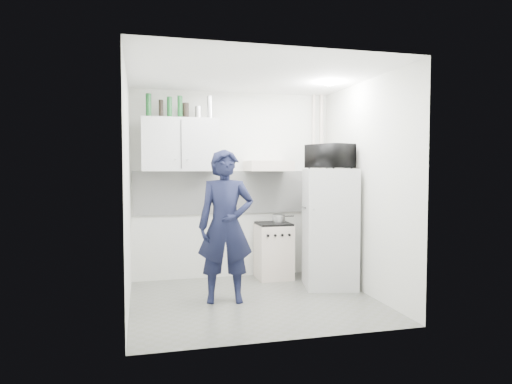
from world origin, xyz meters
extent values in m
plane|color=#5D5F53|center=(0.00, 0.00, 0.00)|extent=(2.80, 2.80, 0.00)
plane|color=white|center=(0.00, 0.00, 2.60)|extent=(2.80, 2.80, 0.00)
plane|color=silver|center=(0.00, 1.25, 1.30)|extent=(2.80, 0.00, 2.80)
plane|color=silver|center=(-1.40, 0.00, 1.30)|extent=(0.00, 2.60, 2.60)
plane|color=silver|center=(1.40, 0.00, 1.30)|extent=(0.00, 2.60, 2.60)
imported|color=black|center=(-0.32, 0.06, 0.88)|extent=(0.69, 0.50, 1.75)
cube|color=beige|center=(0.53, 1.00, 0.38)|extent=(0.47, 0.47, 0.75)
cube|color=silver|center=(1.10, 0.39, 0.77)|extent=(0.76, 0.76, 1.53)
cube|color=black|center=(0.53, 1.00, 0.77)|extent=(0.45, 0.45, 0.03)
cylinder|color=silver|center=(0.62, 1.07, 0.83)|extent=(0.18, 0.18, 0.10)
imported|color=black|center=(1.10, 0.39, 1.69)|extent=(0.66, 0.55, 0.31)
cylinder|color=#144C1E|center=(-1.15, 1.07, 2.35)|extent=(0.07, 0.07, 0.31)
cylinder|color=black|center=(-0.99, 1.07, 2.32)|extent=(0.06, 0.06, 0.23)
cylinder|color=#144C1E|center=(-0.88, 1.07, 2.34)|extent=(0.07, 0.07, 0.28)
cylinder|color=#144C1E|center=(-0.75, 1.07, 2.35)|extent=(0.07, 0.07, 0.29)
cylinder|color=black|center=(-0.67, 1.07, 2.30)|extent=(0.08, 0.08, 0.20)
cylinder|color=silver|center=(-0.51, 1.07, 2.28)|extent=(0.09, 0.09, 0.16)
cylinder|color=silver|center=(-0.35, 1.07, 2.35)|extent=(0.08, 0.08, 0.31)
cube|color=silver|center=(-0.75, 1.07, 1.85)|extent=(1.00, 0.35, 0.70)
cube|color=beige|center=(0.45, 1.00, 1.57)|extent=(0.60, 0.50, 0.14)
cube|color=white|center=(0.00, 1.24, 1.20)|extent=(2.74, 0.03, 0.60)
cylinder|color=beige|center=(1.30, 1.17, 1.30)|extent=(0.05, 0.05, 2.60)
cylinder|color=beige|center=(1.18, 1.17, 1.30)|extent=(0.04, 0.04, 2.60)
cylinder|color=white|center=(1.00, 0.20, 2.57)|extent=(0.10, 0.10, 0.02)
camera|label=1|loc=(-1.26, -5.06, 1.54)|focal=32.00mm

